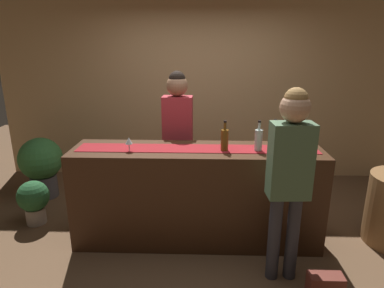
# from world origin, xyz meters

# --- Properties ---
(ground_plane) EXTENTS (10.00, 10.00, 0.00)m
(ground_plane) POSITION_xyz_m (0.00, 0.00, 0.00)
(ground_plane) COLOR brown
(back_wall) EXTENTS (6.00, 0.12, 2.90)m
(back_wall) POSITION_xyz_m (0.00, 1.90, 1.45)
(back_wall) COLOR tan
(back_wall) RESTS_ON ground
(bar_counter) EXTENTS (2.51, 0.60, 1.02)m
(bar_counter) POSITION_xyz_m (0.00, 0.00, 0.51)
(bar_counter) COLOR #3D2314
(bar_counter) RESTS_ON ground
(counter_runner_cloth) EXTENTS (2.39, 0.28, 0.01)m
(counter_runner_cloth) POSITION_xyz_m (0.00, 0.00, 1.02)
(counter_runner_cloth) COLOR maroon
(counter_runner_cloth) RESTS_ON bar_counter
(wine_bottle_clear) EXTENTS (0.07, 0.07, 0.30)m
(wine_bottle_clear) POSITION_xyz_m (0.60, -0.04, 1.13)
(wine_bottle_clear) COLOR #B2C6C1
(wine_bottle_clear) RESTS_ON bar_counter
(wine_bottle_amber) EXTENTS (0.07, 0.07, 0.30)m
(wine_bottle_amber) POSITION_xyz_m (0.27, -0.05, 1.13)
(wine_bottle_amber) COLOR brown
(wine_bottle_amber) RESTS_ON bar_counter
(wine_bottle_green) EXTENTS (0.07, 0.07, 0.30)m
(wine_bottle_green) POSITION_xyz_m (0.76, 0.02, 1.13)
(wine_bottle_green) COLOR #194723
(wine_bottle_green) RESTS_ON bar_counter
(wine_glass_near_customer) EXTENTS (0.07, 0.07, 0.14)m
(wine_glass_near_customer) POSITION_xyz_m (-0.66, -0.11, 1.12)
(wine_glass_near_customer) COLOR silver
(wine_glass_near_customer) RESTS_ON bar_counter
(wine_glass_mid_counter) EXTENTS (0.07, 0.07, 0.14)m
(wine_glass_mid_counter) POSITION_xyz_m (0.96, -0.08, 1.12)
(wine_glass_mid_counter) COLOR silver
(wine_glass_mid_counter) RESTS_ON bar_counter
(bartender) EXTENTS (0.35, 0.24, 1.73)m
(bartender) POSITION_xyz_m (-0.24, 0.58, 1.08)
(bartender) COLOR #26262B
(bartender) RESTS_ON ground
(customer_sipping) EXTENTS (0.35, 0.24, 1.71)m
(customer_sipping) POSITION_xyz_m (0.77, -0.60, 1.06)
(customer_sipping) COLOR #33333D
(customer_sipping) RESTS_ON ground
(potted_plant_tall) EXTENTS (0.57, 0.57, 0.83)m
(potted_plant_tall) POSITION_xyz_m (-2.10, 0.96, 0.48)
(potted_plant_tall) COLOR #4C4C51
(potted_plant_tall) RESTS_ON ground
(potted_plant_small) EXTENTS (0.36, 0.36, 0.52)m
(potted_plant_small) POSITION_xyz_m (-1.88, 0.26, 0.30)
(potted_plant_small) COLOR #9E9389
(potted_plant_small) RESTS_ON ground
(handbag) EXTENTS (0.28, 0.14, 0.22)m
(handbag) POSITION_xyz_m (1.07, -0.85, 0.11)
(handbag) COLOR brown
(handbag) RESTS_ON ground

